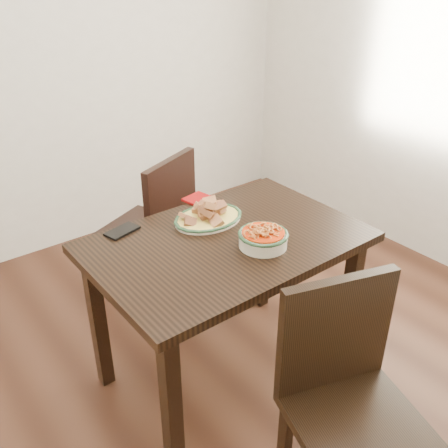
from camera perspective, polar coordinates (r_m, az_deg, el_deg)
floor at (r=2.51m, az=0.67°, el=-17.44°), size 3.50×3.50×0.00m
wall_back at (r=3.34m, az=-19.29°, el=18.33°), size 3.50×0.10×2.60m
dining_table at (r=2.15m, az=0.33°, el=-4.08°), size 1.14×0.76×0.75m
chair_far at (r=2.77m, az=-7.74°, el=0.12°), size 0.55×0.55×0.89m
chair_near at (r=1.83m, az=13.83°, el=-18.06°), size 0.53×0.53×0.89m
fish_plate at (r=2.22m, az=-1.82°, el=1.43°), size 0.32×0.25×0.11m
noodle_bowl at (r=2.03m, az=4.50°, el=-1.45°), size 0.21×0.21×0.08m
smartphone at (r=2.19m, az=-11.56°, el=-0.78°), size 0.16×0.11×0.01m
napkin at (r=2.43m, az=-3.05°, el=2.90°), size 0.14×0.12×0.01m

